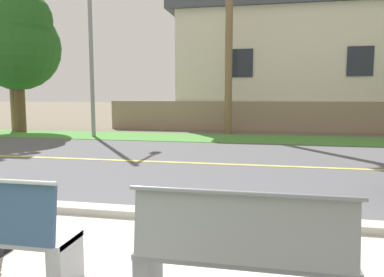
% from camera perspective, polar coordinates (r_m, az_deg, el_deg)
% --- Properties ---
extents(ground_plane, '(140.00, 140.00, 0.00)m').
position_cam_1_polar(ground_plane, '(10.70, 4.03, -2.46)').
color(ground_plane, '#665B4C').
extents(curb_edge, '(44.00, 0.30, 0.11)m').
position_cam_1_polar(curb_edge, '(5.28, -4.06, -11.55)').
color(curb_edge, '#ADA89E').
rests_on(curb_edge, ground_plane).
extents(street_asphalt, '(52.00, 8.00, 0.01)m').
position_cam_1_polar(street_asphalt, '(9.24, 2.83, -3.90)').
color(street_asphalt, '#515156').
rests_on(street_asphalt, ground_plane).
extents(road_centre_line, '(48.00, 0.14, 0.01)m').
position_cam_1_polar(road_centre_line, '(9.23, 2.83, -3.87)').
color(road_centre_line, '#E0CC4C').
rests_on(road_centre_line, ground_plane).
extents(far_verge_grass, '(48.00, 2.80, 0.02)m').
position_cam_1_polar(far_verge_grass, '(14.59, 6.03, 0.01)').
color(far_verge_grass, '#478438').
rests_on(far_verge_grass, ground_plane).
extents(bench_right, '(1.73, 0.48, 1.01)m').
position_cam_1_polar(bench_right, '(3.09, 7.67, -17.38)').
color(bench_right, slate).
rests_on(bench_right, ground_plane).
extents(streetlamp, '(0.24, 2.10, 7.69)m').
position_cam_1_polar(streetlamp, '(16.04, -15.02, 16.03)').
color(streetlamp, gray).
rests_on(streetlamp, ground_plane).
extents(shade_tree_far_left, '(3.82, 3.82, 6.30)m').
position_cam_1_polar(shade_tree_far_left, '(18.81, -25.16, 13.40)').
color(shade_tree_far_left, brown).
rests_on(shade_tree_far_left, ground_plane).
extents(garden_wall, '(13.00, 0.36, 1.40)m').
position_cam_1_polar(garden_wall, '(17.80, 7.62, 3.44)').
color(garden_wall, gray).
rests_on(garden_wall, ground_plane).
extents(house_across_street, '(12.49, 6.91, 6.36)m').
position_cam_1_polar(house_across_street, '(21.03, 15.37, 10.65)').
color(house_across_street, beige).
rests_on(house_across_street, ground_plane).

